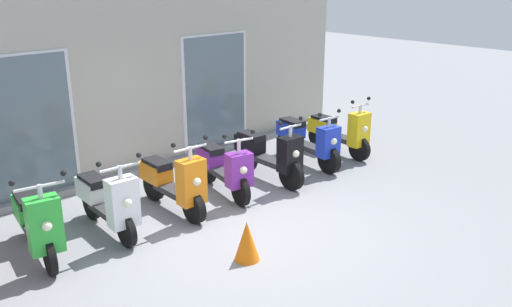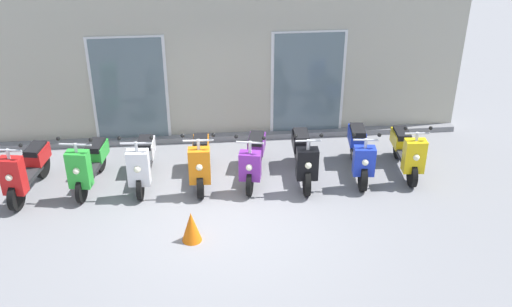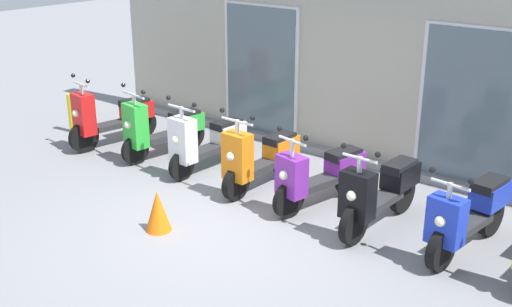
{
  "view_description": "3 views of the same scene",
  "coord_description": "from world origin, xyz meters",
  "px_view_note": "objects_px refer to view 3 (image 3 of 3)",
  "views": [
    {
      "loc": [
        -4.7,
        -5.08,
        3.45
      ],
      "look_at": [
        0.5,
        0.45,
        0.88
      ],
      "focal_mm": 38.48,
      "sensor_mm": 36.0,
      "label": 1
    },
    {
      "loc": [
        -0.36,
        -8.45,
        5.78
      ],
      "look_at": [
        0.52,
        0.6,
        0.88
      ],
      "focal_mm": 41.99,
      "sensor_mm": 36.0,
      "label": 2
    },
    {
      "loc": [
        4.67,
        -5.39,
        3.62
      ],
      "look_at": [
        0.05,
        0.48,
        0.85
      ],
      "focal_mm": 44.76,
      "sensor_mm": 36.0,
      "label": 3
    }
  ],
  "objects_px": {
    "scooter_red": "(111,117)",
    "traffic_cone": "(158,211)",
    "scooter_blue": "(469,215)",
    "curb_bollard": "(72,113)",
    "scooter_white": "(206,140)",
    "scooter_black": "(380,192)",
    "scooter_green": "(161,128)",
    "scooter_purple": "(320,174)",
    "scooter_orange": "(260,157)"
  },
  "relations": [
    {
      "from": "scooter_white",
      "to": "scooter_red",
      "type": "bearing_deg",
      "value": -176.57
    },
    {
      "from": "scooter_red",
      "to": "scooter_blue",
      "type": "relative_size",
      "value": 0.97
    },
    {
      "from": "scooter_black",
      "to": "curb_bollard",
      "type": "relative_size",
      "value": 2.38
    },
    {
      "from": "traffic_cone",
      "to": "scooter_blue",
      "type": "bearing_deg",
      "value": 29.87
    },
    {
      "from": "traffic_cone",
      "to": "scooter_black",
      "type": "bearing_deg",
      "value": 39.84
    },
    {
      "from": "scooter_purple",
      "to": "scooter_black",
      "type": "xyz_separation_m",
      "value": [
        0.92,
        -0.09,
        0.03
      ]
    },
    {
      "from": "scooter_green",
      "to": "traffic_cone",
      "type": "bearing_deg",
      "value": -44.99
    },
    {
      "from": "scooter_purple",
      "to": "scooter_black",
      "type": "bearing_deg",
      "value": -5.7
    },
    {
      "from": "scooter_white",
      "to": "scooter_blue",
      "type": "relative_size",
      "value": 0.92
    },
    {
      "from": "scooter_green",
      "to": "scooter_blue",
      "type": "height_order",
      "value": "scooter_green"
    },
    {
      "from": "scooter_green",
      "to": "scooter_purple",
      "type": "height_order",
      "value": "scooter_green"
    },
    {
      "from": "curb_bollard",
      "to": "traffic_cone",
      "type": "relative_size",
      "value": 1.35
    },
    {
      "from": "scooter_green",
      "to": "scooter_blue",
      "type": "distance_m",
      "value": 5.0
    },
    {
      "from": "scooter_red",
      "to": "scooter_black",
      "type": "height_order",
      "value": "scooter_red"
    },
    {
      "from": "scooter_orange",
      "to": "curb_bollard",
      "type": "bearing_deg",
      "value": -179.05
    },
    {
      "from": "scooter_red",
      "to": "scooter_orange",
      "type": "xyz_separation_m",
      "value": [
        3.08,
        0.09,
        -0.02
      ]
    },
    {
      "from": "scooter_red",
      "to": "scooter_purple",
      "type": "height_order",
      "value": "scooter_red"
    },
    {
      "from": "scooter_white",
      "to": "curb_bollard",
      "type": "xyz_separation_m",
      "value": [
        -3.15,
        -0.1,
        -0.14
      ]
    },
    {
      "from": "scooter_red",
      "to": "scooter_white",
      "type": "xyz_separation_m",
      "value": [
        2.03,
        0.12,
        -0.0
      ]
    },
    {
      "from": "scooter_red",
      "to": "scooter_white",
      "type": "distance_m",
      "value": 2.04
    },
    {
      "from": "scooter_red",
      "to": "scooter_orange",
      "type": "bearing_deg",
      "value": 1.63
    },
    {
      "from": "scooter_black",
      "to": "curb_bollard",
      "type": "distance_m",
      "value": 6.1
    },
    {
      "from": "scooter_red",
      "to": "scooter_blue",
      "type": "bearing_deg",
      "value": 1.03
    },
    {
      "from": "scooter_red",
      "to": "traffic_cone",
      "type": "bearing_deg",
      "value": -30.44
    },
    {
      "from": "scooter_orange",
      "to": "scooter_purple",
      "type": "height_order",
      "value": "scooter_orange"
    },
    {
      "from": "scooter_white",
      "to": "scooter_blue",
      "type": "xyz_separation_m",
      "value": [
        4.04,
        -0.01,
        -0.02
      ]
    },
    {
      "from": "scooter_orange",
      "to": "scooter_green",
      "type": "bearing_deg",
      "value": 178.83
    },
    {
      "from": "scooter_red",
      "to": "scooter_black",
      "type": "bearing_deg",
      "value": 0.34
    },
    {
      "from": "traffic_cone",
      "to": "scooter_red",
      "type": "bearing_deg",
      "value": 149.56
    },
    {
      "from": "scooter_red",
      "to": "scooter_blue",
      "type": "height_order",
      "value": "scooter_red"
    },
    {
      "from": "scooter_black",
      "to": "traffic_cone",
      "type": "bearing_deg",
      "value": -140.16
    },
    {
      "from": "scooter_black",
      "to": "scooter_green",
      "type": "bearing_deg",
      "value": 178.54
    },
    {
      "from": "scooter_purple",
      "to": "curb_bollard",
      "type": "relative_size",
      "value": 2.27
    },
    {
      "from": "scooter_white",
      "to": "scooter_black",
      "type": "height_order",
      "value": "scooter_white"
    },
    {
      "from": "scooter_orange",
      "to": "scooter_black",
      "type": "relative_size",
      "value": 0.93
    },
    {
      "from": "scooter_purple",
      "to": "traffic_cone",
      "type": "distance_m",
      "value": 2.18
    },
    {
      "from": "scooter_green",
      "to": "scooter_purple",
      "type": "distance_m",
      "value": 3.0
    },
    {
      "from": "scooter_purple",
      "to": "curb_bollard",
      "type": "bearing_deg",
      "value": -178.87
    },
    {
      "from": "scooter_red",
      "to": "scooter_blue",
      "type": "distance_m",
      "value": 6.07
    },
    {
      "from": "scooter_white",
      "to": "traffic_cone",
      "type": "height_order",
      "value": "scooter_white"
    },
    {
      "from": "scooter_green",
      "to": "scooter_white",
      "type": "distance_m",
      "value": 0.97
    },
    {
      "from": "scooter_purple",
      "to": "scooter_blue",
      "type": "xyz_separation_m",
      "value": [
        2.0,
        -0.01,
        0.01
      ]
    },
    {
      "from": "scooter_green",
      "to": "scooter_purple",
      "type": "relative_size",
      "value": 0.98
    },
    {
      "from": "scooter_red",
      "to": "scooter_white",
      "type": "bearing_deg",
      "value": 3.43
    },
    {
      "from": "scooter_blue",
      "to": "curb_bollard",
      "type": "height_order",
      "value": "scooter_blue"
    },
    {
      "from": "scooter_purple",
      "to": "scooter_black",
      "type": "distance_m",
      "value": 0.92
    },
    {
      "from": "scooter_white",
      "to": "traffic_cone",
      "type": "bearing_deg",
      "value": -64.52
    },
    {
      "from": "scooter_red",
      "to": "scooter_green",
      "type": "height_order",
      "value": "scooter_red"
    },
    {
      "from": "scooter_white",
      "to": "scooter_blue",
      "type": "distance_m",
      "value": 4.04
    },
    {
      "from": "scooter_green",
      "to": "scooter_red",
      "type": "bearing_deg",
      "value": -173.12
    }
  ]
}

